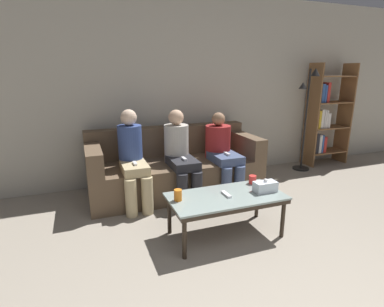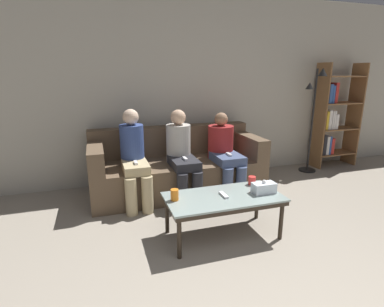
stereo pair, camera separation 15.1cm
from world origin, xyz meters
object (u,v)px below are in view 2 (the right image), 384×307
Objects in this scene: coffee_table at (223,200)px; bookshelf at (332,119)px; couch at (177,168)px; standing_lamp at (314,110)px; seated_person_mid_right at (224,151)px; cup_near_left at (175,195)px; seated_person_mid_left at (181,153)px; tissue_box at (264,188)px; game_remote at (224,195)px; seated_person_left_end at (134,156)px; cup_near_right at (252,181)px.

bookshelf is (2.61, 1.56, 0.42)m from coffee_table.
couch is 2.79m from bookshelf.
standing_lamp reaches higher than seated_person_mid_right.
standing_lamp is (2.23, 0.14, 0.67)m from couch.
couch is 21.06× the size of cup_near_left.
cup_near_left is at bearing 174.09° from coffee_table.
seated_person_mid_left is at bearing 70.64° from cup_near_left.
tissue_box is 0.21× the size of seated_person_mid_right.
couch is 1.28m from game_remote.
standing_lamp is 1.42× the size of seated_person_left_end.
cup_near_left is at bearing -109.36° from seated_person_mid_left.
cup_near_left is 1.36m from seated_person_mid_right.
tissue_box is 0.13× the size of bookshelf.
tissue_box reaches higher than game_remote.
cup_near_left is 0.06× the size of bookshelf.
cup_near_left is 1.03m from seated_person_left_end.
seated_person_mid_right reaches higher than tissue_box.
standing_lamp is 2.30m from seated_person_mid_left.
couch is 1.37× the size of standing_lamp.
cup_near_left is 0.09× the size of seated_person_left_end.
tissue_box is 1.55m from seated_person_left_end.
couch reaches higher than cup_near_right.
cup_near_left is 0.47× the size of tissue_box.
standing_lamp is at bearing 3.70° from couch.
standing_lamp is 2.86m from seated_person_left_end.
couch is at bearing 158.67° from seated_person_mid_right.
cup_near_left is at bearing 174.09° from game_remote.
bookshelf is 1.54× the size of seated_person_mid_left.
cup_near_right is at bearing 24.55° from game_remote.
cup_near_right is at bearing 8.84° from cup_near_left.
standing_lamp is at bearing 33.80° from game_remote.
game_remote is at bearing -84.81° from couch.
tissue_box reaches higher than coffee_table.
coffee_table is at bearing -5.91° from cup_near_left.
seated_person_mid_left is at bearing -0.48° from seated_person_left_end.
seated_person_left_end reaches higher than couch.
cup_near_left is at bearing -132.87° from seated_person_mid_right.
seated_person_left_end is at bearing -172.40° from standing_lamp.
seated_person_mid_right is at bearing 47.13° from cup_near_left.
cup_near_left is at bearing 173.63° from tissue_box.
coffee_table is 3.07m from bookshelf.
seated_person_left_end is at bearing 123.71° from coffee_table.
cup_near_right is 0.44m from game_remote.
bookshelf is (2.73, 0.29, 0.49)m from couch.
cup_near_right is 0.08× the size of seated_person_mid_left.
coffee_table is at bearing -84.81° from couch.
standing_lamp is 1.74m from seated_person_mid_right.
couch is 2.01× the size of coffee_table.
coffee_table is 1.00× the size of seated_person_mid_left.
coffee_table is 0.45m from cup_near_right.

